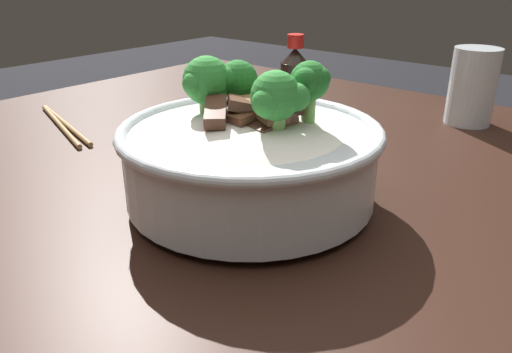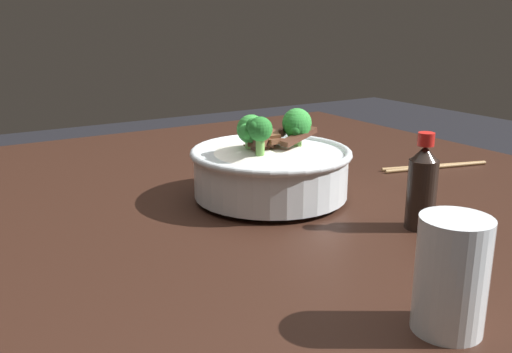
# 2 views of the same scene
# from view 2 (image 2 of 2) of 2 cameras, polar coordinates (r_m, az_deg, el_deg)

# --- Properties ---
(dining_table) EXTENTS (1.19, 1.09, 0.81)m
(dining_table) POSITION_cam_2_polar(r_m,az_deg,el_deg) (1.01, 2.53, -6.90)
(dining_table) COLOR black
(dining_table) RESTS_ON ground
(rice_bowl) EXTENTS (0.26, 0.26, 0.14)m
(rice_bowl) POSITION_cam_2_polar(r_m,az_deg,el_deg) (0.89, 1.54, 1.16)
(rice_bowl) COLOR silver
(rice_bowl) RESTS_ON dining_table
(drinking_glass) EXTENTS (0.07, 0.07, 0.11)m
(drinking_glass) POSITION_cam_2_polar(r_m,az_deg,el_deg) (0.56, 19.17, -9.95)
(drinking_glass) COLOR white
(drinking_glass) RESTS_ON dining_table
(chopsticks_pair) EXTENTS (0.08, 0.22, 0.01)m
(chopsticks_pair) POSITION_cam_2_polar(r_m,az_deg,el_deg) (1.15, 17.78, 0.98)
(chopsticks_pair) COLOR #9E7A4C
(chopsticks_pair) RESTS_ON dining_table
(soy_sauce_bottle) EXTENTS (0.04, 0.04, 0.14)m
(soy_sauce_bottle) POSITION_cam_2_polar(r_m,az_deg,el_deg) (0.80, 16.52, -0.98)
(soy_sauce_bottle) COLOR black
(soy_sauce_bottle) RESTS_ON dining_table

